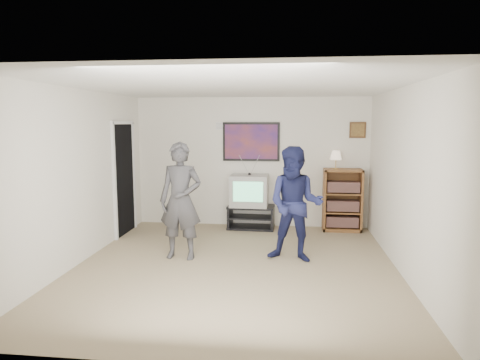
% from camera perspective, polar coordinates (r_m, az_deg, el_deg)
% --- Properties ---
extents(room_shell, '(4.51, 5.00, 2.51)m').
position_cam_1_polar(room_shell, '(6.20, -0.27, 0.54)').
color(room_shell, '#77664B').
rests_on(room_shell, ground).
extents(media_stand, '(0.90, 0.52, 0.44)m').
position_cam_1_polar(media_stand, '(8.23, 1.50, -4.95)').
color(media_stand, black).
rests_on(media_stand, room_shell).
extents(crt_television, '(0.71, 0.61, 0.59)m').
position_cam_1_polar(crt_television, '(8.13, 1.27, -1.38)').
color(crt_television, '#9D9C98').
rests_on(crt_television, media_stand).
extents(bookshelf, '(0.71, 0.40, 1.16)m').
position_cam_1_polar(bookshelf, '(8.23, 13.47, -2.60)').
color(bookshelf, brown).
rests_on(bookshelf, room_shell).
extents(table_lamp, '(0.21, 0.21, 0.34)m').
position_cam_1_polar(table_lamp, '(8.10, 12.66, 2.63)').
color(table_lamp, beige).
rests_on(table_lamp, bookshelf).
extents(person_tall, '(0.66, 0.45, 1.74)m').
position_cam_1_polar(person_tall, '(6.39, -7.91, -2.76)').
color(person_tall, '#3B3A3E').
rests_on(person_tall, room_shell).
extents(person_short, '(0.92, 0.78, 1.68)m').
position_cam_1_polar(person_short, '(6.26, 7.37, -3.24)').
color(person_short, '#1A1E49').
rests_on(person_short, room_shell).
extents(controller_left, '(0.07, 0.12, 0.03)m').
position_cam_1_polar(controller_left, '(6.56, -7.79, 1.29)').
color(controller_left, white).
rests_on(controller_left, person_tall).
extents(controller_right, '(0.08, 0.14, 0.04)m').
position_cam_1_polar(controller_right, '(6.46, 7.03, -1.50)').
color(controller_right, white).
rests_on(controller_right, person_short).
extents(poster, '(1.10, 0.03, 0.75)m').
position_cam_1_polar(poster, '(8.28, 1.50, 5.12)').
color(poster, black).
rests_on(poster, room_shell).
extents(air_vent, '(0.28, 0.02, 0.14)m').
position_cam_1_polar(air_vent, '(8.34, -2.29, 7.20)').
color(air_vent, white).
rests_on(air_vent, room_shell).
extents(small_picture, '(0.30, 0.03, 0.30)m').
position_cam_1_polar(small_picture, '(8.34, 15.41, 6.45)').
color(small_picture, '#493217').
rests_on(small_picture, room_shell).
extents(doorway, '(0.03, 0.85, 2.00)m').
position_cam_1_polar(doorway, '(8.01, -15.24, 0.09)').
color(doorway, black).
rests_on(doorway, room_shell).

